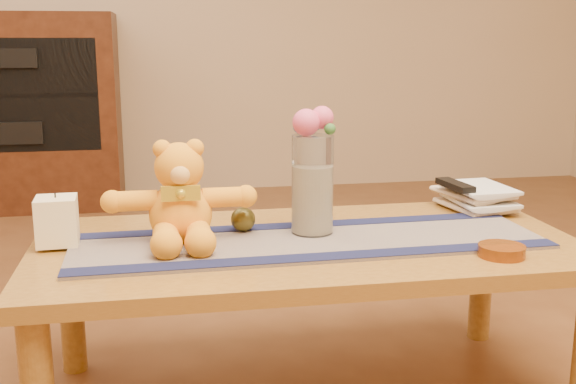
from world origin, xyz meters
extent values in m
cube|color=brown|center=(0.00, 0.00, 0.43)|extent=(1.40, 0.70, 0.04)
cylinder|color=brown|center=(-0.64, 0.29, 0.21)|extent=(0.07, 0.07, 0.41)
cylinder|color=brown|center=(0.64, 0.29, 0.21)|extent=(0.07, 0.07, 0.41)
cube|color=#1A1843|center=(0.00, -0.03, 0.45)|extent=(1.21, 0.37, 0.01)
cube|color=#13173A|center=(0.00, -0.17, 0.46)|extent=(1.20, 0.08, 0.00)
cube|color=#13173A|center=(0.00, 0.12, 0.46)|extent=(1.20, 0.08, 0.00)
cube|color=#FFEEBB|center=(-0.63, 0.05, 0.52)|extent=(0.10, 0.10, 0.12)
cylinder|color=black|center=(-0.63, 0.05, 0.58)|extent=(0.00, 0.00, 0.01)
cylinder|color=silver|center=(0.02, 0.04, 0.59)|extent=(0.11, 0.11, 0.26)
cylinder|color=beige|center=(0.02, 0.04, 0.55)|extent=(0.09, 0.09, 0.18)
sphere|color=#E7517F|center=(0.00, 0.03, 0.75)|extent=(0.07, 0.07, 0.07)
sphere|color=#E7517F|center=(0.05, 0.05, 0.76)|extent=(0.06, 0.06, 0.06)
sphere|color=#4C5EA6|center=(0.03, 0.08, 0.75)|extent=(0.04, 0.04, 0.04)
sphere|color=#4C5EA6|center=(-0.01, 0.06, 0.74)|extent=(0.04, 0.04, 0.04)
sphere|color=#33662D|center=(0.06, 0.02, 0.74)|extent=(0.03, 0.03, 0.03)
sphere|color=#464017|center=(-0.16, 0.09, 0.49)|extent=(0.08, 0.08, 0.07)
imported|color=beige|center=(0.49, 0.21, 0.46)|extent=(0.20, 0.25, 0.02)
imported|color=beige|center=(0.50, 0.21, 0.48)|extent=(0.17, 0.23, 0.02)
imported|color=beige|center=(0.49, 0.22, 0.50)|extent=(0.21, 0.25, 0.02)
imported|color=beige|center=(0.50, 0.21, 0.52)|extent=(0.18, 0.23, 0.02)
cube|color=black|center=(0.49, 0.20, 0.54)|extent=(0.06, 0.16, 0.02)
cylinder|color=#BF5914|center=(0.43, -0.22, 0.46)|extent=(0.14, 0.14, 0.03)
cube|color=black|center=(-1.20, 2.48, 0.55)|extent=(1.20, 0.50, 1.10)
cube|color=black|center=(-1.20, 2.25, 0.66)|extent=(1.02, 0.03, 0.61)
cube|color=black|center=(-1.20, 2.33, 0.66)|extent=(1.02, 0.20, 0.02)
cube|color=black|center=(-1.20, 2.35, 0.86)|extent=(0.42, 0.28, 0.10)
cube|color=black|center=(-1.20, 2.35, 0.46)|extent=(0.42, 0.28, 0.12)
camera|label=1|loc=(-0.36, -1.71, 0.97)|focal=43.67mm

